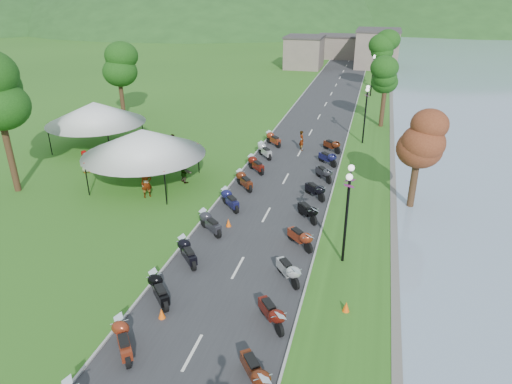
% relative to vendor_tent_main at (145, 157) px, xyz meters
% --- Properties ---
extents(road, '(7.00, 120.00, 0.02)m').
position_rel_vendor_tent_main_xyz_m(road, '(9.42, 15.34, -1.99)').
color(road, '#303033').
rests_on(road, ground).
extents(hills_backdrop, '(360.00, 120.00, 76.00)m').
position_rel_vendor_tent_main_xyz_m(hills_backdrop, '(9.42, 175.34, -2.00)').
color(hills_backdrop, '#285621').
rests_on(hills_backdrop, ground).
extents(far_building, '(18.00, 16.00, 5.00)m').
position_rel_vendor_tent_main_xyz_m(far_building, '(7.42, 60.34, 0.50)').
color(far_building, '#78685D').
rests_on(far_building, ground).
extents(moto_row_left, '(2.60, 41.31, 1.10)m').
position_rel_vendor_tent_main_xyz_m(moto_row_left, '(6.93, -8.85, -1.45)').
color(moto_row_left, '#331411').
rests_on(moto_row_left, ground).
extents(moto_row_right, '(2.60, 31.41, 1.10)m').
position_rel_vendor_tent_main_xyz_m(moto_row_right, '(12.03, -4.19, -1.45)').
color(moto_row_right, '#331411').
rests_on(moto_row_right, ground).
extents(vendor_tent_main, '(5.69, 5.69, 4.00)m').
position_rel_vendor_tent_main_xyz_m(vendor_tent_main, '(0.00, 0.00, 0.00)').
color(vendor_tent_main, silver).
rests_on(vendor_tent_main, ground).
extents(vendor_tent_side, '(5.54, 5.54, 4.00)m').
position_rel_vendor_tent_main_xyz_m(vendor_tent_side, '(-7.76, 6.23, 0.00)').
color(vendor_tent_side, silver).
rests_on(vendor_tent_side, ground).
extents(tree_lakeside, '(2.53, 2.53, 7.01)m').
position_rel_vendor_tent_main_xyz_m(tree_lakeside, '(18.04, 0.99, 1.51)').
color(tree_lakeside, '#1D5314').
rests_on(tree_lakeside, ground).
extents(pedestrian_a, '(0.88, 0.86, 1.95)m').
position_rel_vendor_tent_main_xyz_m(pedestrian_a, '(1.11, -2.10, -2.00)').
color(pedestrian_a, slate).
rests_on(pedestrian_a, ground).
extents(pedestrian_b, '(0.79, 0.51, 1.52)m').
position_rel_vendor_tent_main_xyz_m(pedestrian_b, '(-1.10, 6.89, -2.00)').
color(pedestrian_b, slate).
rests_on(pedestrian_b, ground).
extents(pedestrian_c, '(1.17, 1.25, 1.88)m').
position_rel_vendor_tent_main_xyz_m(pedestrian_c, '(-1.25, 2.85, -2.00)').
color(pedestrian_c, slate).
rests_on(pedestrian_c, ground).
extents(traffic_cone_near, '(0.31, 0.31, 0.49)m').
position_rel_vendor_tent_main_xyz_m(traffic_cone_near, '(7.41, -13.11, -1.76)').
color(traffic_cone_near, '#F2590C').
rests_on(traffic_cone_near, ground).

